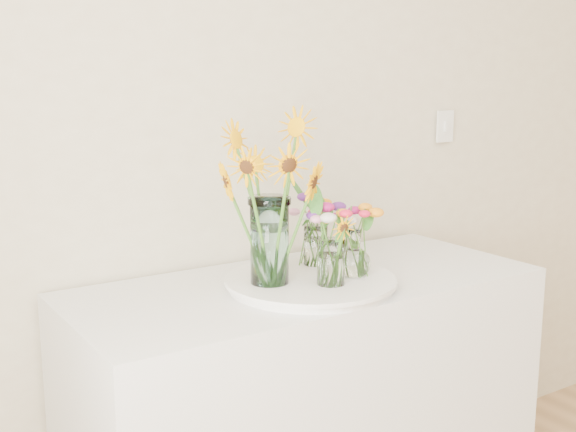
# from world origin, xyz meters

# --- Properties ---
(counter) EXTENTS (1.40, 0.60, 0.90)m
(counter) POSITION_xyz_m (-0.39, 1.93, 0.45)
(counter) COLOR white
(counter) RESTS_ON ground_plane
(tray) EXTENTS (0.46, 0.46, 0.02)m
(tray) POSITION_xyz_m (-0.43, 1.86, 0.91)
(tray) COLOR white
(tray) RESTS_ON counter
(mason_jar) EXTENTS (0.13, 0.13, 0.25)m
(mason_jar) POSITION_xyz_m (-0.55, 1.88, 1.05)
(mason_jar) COLOR #9ED1CE
(mason_jar) RESTS_ON tray
(sunflower_bouquet) EXTENTS (0.70, 0.70, 0.49)m
(sunflower_bouquet) POSITION_xyz_m (-0.55, 1.88, 1.17)
(sunflower_bouquet) COLOR #FFAD05
(sunflower_bouquet) RESTS_ON tray
(small_vase_a) EXTENTS (0.09, 0.09, 0.13)m
(small_vase_a) POSITION_xyz_m (-0.42, 1.78, 0.99)
(small_vase_a) COLOR white
(small_vase_a) RESTS_ON tray
(wildflower_posy_a) EXTENTS (0.20, 0.20, 0.22)m
(wildflower_posy_a) POSITION_xyz_m (-0.42, 1.78, 1.04)
(wildflower_posy_a) COLOR orange
(wildflower_posy_a) RESTS_ON tray
(small_vase_b) EXTENTS (0.12, 0.12, 0.14)m
(small_vase_b) POSITION_xyz_m (-0.31, 1.82, 0.99)
(small_vase_b) COLOR white
(small_vase_b) RESTS_ON tray
(wildflower_posy_b) EXTENTS (0.21, 0.21, 0.23)m
(wildflower_posy_b) POSITION_xyz_m (-0.31, 1.82, 1.04)
(wildflower_posy_b) COLOR orange
(wildflower_posy_b) RESTS_ON tray
(small_vase_c) EXTENTS (0.09, 0.09, 0.12)m
(small_vase_c) POSITION_xyz_m (-0.33, 1.97, 0.99)
(small_vase_c) COLOR white
(small_vase_c) RESTS_ON tray
(wildflower_posy_c) EXTENTS (0.21, 0.21, 0.21)m
(wildflower_posy_c) POSITION_xyz_m (-0.33, 1.97, 1.03)
(wildflower_posy_c) COLOR orange
(wildflower_posy_c) RESTS_ON tray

